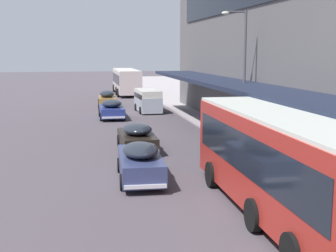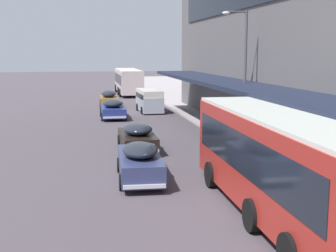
{
  "view_description": "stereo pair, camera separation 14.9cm",
  "coord_description": "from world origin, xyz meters",
  "views": [
    {
      "loc": [
        -2.49,
        -6.39,
        5.27
      ],
      "look_at": [
        1.77,
        14.94,
        1.8
      ],
      "focal_mm": 50.0,
      "sensor_mm": 36.0,
      "label": 1
    },
    {
      "loc": [
        -2.34,
        -6.42,
        5.27
      ],
      "look_at": [
        1.77,
        14.94,
        1.8
      ],
      "focal_mm": 50.0,
      "sensor_mm": 36.0,
      "label": 2
    }
  ],
  "objects": [
    {
      "name": "transit_bus_kerbside_front",
      "position": [
        3.78,
        6.88,
        1.92
      ],
      "size": [
        2.84,
        11.41,
        3.36
      ],
      "color": "#AA271F",
      "rests_on": "ground"
    },
    {
      "name": "sedan_far_back",
      "position": [
        0.54,
        38.74,
        0.78
      ],
      "size": [
        1.92,
        4.82,
        1.6
      ],
      "color": "olive",
      "rests_on": "ground"
    },
    {
      "name": "street_lamp",
      "position": [
        6.9,
        19.1,
        4.43
      ],
      "size": [
        1.5,
        0.28,
        7.41
      ],
      "color": "#4C4C51",
      "rests_on": "sidewalk_kerb"
    },
    {
      "name": "transit_bus_kerbside_rear",
      "position": [
        3.79,
        51.47,
        1.77
      ],
      "size": [
        2.91,
        10.95,
        3.07
      ],
      "color": "beige",
      "rests_on": "ground"
    },
    {
      "name": "sedan_second_mid",
      "position": [
        0.32,
        30.58,
        0.75
      ],
      "size": [
        2.0,
        4.43,
        1.53
      ],
      "color": "navy",
      "rests_on": "ground"
    },
    {
      "name": "sedan_lead_mid",
      "position": [
        0.71,
        18.14,
        0.73
      ],
      "size": [
        1.9,
        4.34,
        1.48
      ],
      "color": "black",
      "rests_on": "ground"
    },
    {
      "name": "vw_van",
      "position": [
        3.77,
        34.11,
        1.1
      ],
      "size": [
        2.01,
        4.6,
        1.96
      ],
      "color": "#B1BBC9",
      "rests_on": "ground"
    },
    {
      "name": "sedan_trailing_mid",
      "position": [
        0.07,
        12.26,
        0.79
      ],
      "size": [
        1.99,
        4.76,
        1.59
      ],
      "color": "navy",
      "rests_on": "ground"
    }
  ]
}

